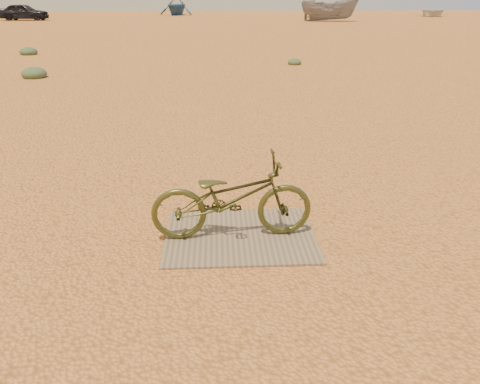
{
  "coord_description": "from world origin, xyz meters",
  "views": [
    {
      "loc": [
        -0.67,
        -4.52,
        2.22
      ],
      "look_at": [
        -0.46,
        -0.45,
        0.48
      ],
      "focal_mm": 35.0,
      "sensor_mm": 36.0,
      "label": 1
    }
  ],
  "objects_px": {
    "boat_far_left": "(176,4)",
    "boat_mid_right": "(329,10)",
    "plywood_board": "(240,235)",
    "bicycle": "(232,198)",
    "car": "(24,12)",
    "boat_far_right": "(432,11)"
  },
  "relations": [
    {
      "from": "boat_far_left",
      "to": "boat_mid_right",
      "type": "distance_m",
      "value": 17.93
    },
    {
      "from": "boat_mid_right",
      "to": "bicycle",
      "type": "bearing_deg",
      "value": 176.81
    },
    {
      "from": "boat_far_left",
      "to": "boat_far_right",
      "type": "distance_m",
      "value": 25.83
    },
    {
      "from": "plywood_board",
      "to": "boat_far_left",
      "type": "height_order",
      "value": "boat_far_left"
    },
    {
      "from": "car",
      "to": "boat_far_right",
      "type": "distance_m",
      "value": 38.15
    },
    {
      "from": "plywood_board",
      "to": "bicycle",
      "type": "relative_size",
      "value": 0.96
    },
    {
      "from": "bicycle",
      "to": "boat_mid_right",
      "type": "xyz_separation_m",
      "value": [
        9.25,
        36.48,
        0.47
      ]
    },
    {
      "from": "boat_far_left",
      "to": "boat_far_right",
      "type": "relative_size",
      "value": 0.91
    },
    {
      "from": "car",
      "to": "boat_mid_right",
      "type": "bearing_deg",
      "value": -94.4
    },
    {
      "from": "bicycle",
      "to": "boat_far_left",
      "type": "bearing_deg",
      "value": 1.86
    },
    {
      "from": "plywood_board",
      "to": "boat_mid_right",
      "type": "bearing_deg",
      "value": 75.88
    },
    {
      "from": "plywood_board",
      "to": "car",
      "type": "distance_m",
      "value": 42.64
    },
    {
      "from": "boat_mid_right",
      "to": "boat_far_left",
      "type": "bearing_deg",
      "value": 59.05
    },
    {
      "from": "plywood_board",
      "to": "car",
      "type": "height_order",
      "value": "car"
    },
    {
      "from": "bicycle",
      "to": "boat_mid_right",
      "type": "bearing_deg",
      "value": -17.18
    },
    {
      "from": "car",
      "to": "boat_mid_right",
      "type": "height_order",
      "value": "boat_mid_right"
    },
    {
      "from": "car",
      "to": "boat_far_right",
      "type": "bearing_deg",
      "value": -80.15
    },
    {
      "from": "plywood_board",
      "to": "boat_mid_right",
      "type": "distance_m",
      "value": 37.61
    },
    {
      "from": "car",
      "to": "bicycle",
      "type": "bearing_deg",
      "value": -155.42
    },
    {
      "from": "boat_far_left",
      "to": "bicycle",
      "type": "bearing_deg",
      "value": -71.69
    },
    {
      "from": "car",
      "to": "boat_far_right",
      "type": "xyz_separation_m",
      "value": [
        37.79,
        5.19,
        -0.22
      ]
    },
    {
      "from": "car",
      "to": "boat_far_left",
      "type": "height_order",
      "value": "boat_far_left"
    }
  ]
}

